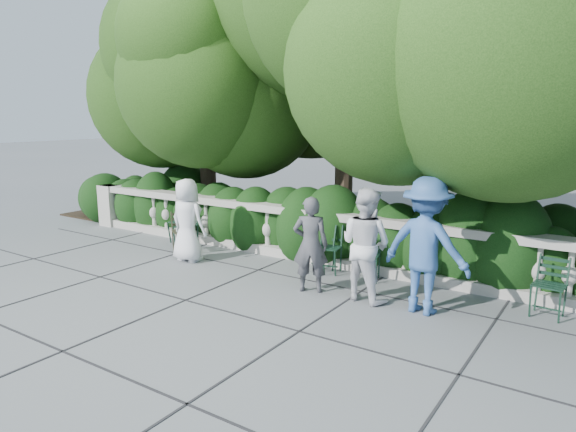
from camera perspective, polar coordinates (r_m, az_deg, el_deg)
The scene contains 15 objects.
ground at distance 8.24m, azimuth -3.89°, elevation -7.98°, with size 90.00×90.00×0.00m, color #5A5E62.
balustrade at distance 9.54m, azimuth 2.66°, elevation -2.24°, with size 12.00×0.44×1.00m.
shrub_hedge at distance 10.67m, azimuth 5.96°, elevation -3.52°, with size 15.00×2.60×1.70m, color black, non-canonical shape.
tree_canopy at distance 10.28m, azimuth 10.53°, elevation 18.07°, with size 15.04×6.52×6.78m.
chair_a at distance 10.74m, azimuth -11.53°, elevation -3.59°, with size 0.44×0.48×0.84m, color black, non-canonical shape.
chair_b at distance 11.16m, azimuth -12.34°, elevation -3.06°, with size 0.44×0.48×0.84m, color black, non-canonical shape.
chair_c at distance 8.57m, azimuth 8.55°, elevation -7.31°, with size 0.44×0.48×0.84m, color black, non-canonical shape.
chair_d at distance 8.89m, azimuth 4.16°, elevation -6.53°, with size 0.44×0.48×0.84m, color black, non-canonical shape.
chair_e at distance 8.95m, azimuth 3.05°, elevation -6.39°, with size 0.44×0.48×0.84m, color black, non-canonical shape.
chair_f at distance 7.81m, azimuth 26.51°, elevation -10.29°, with size 0.44×0.48×0.84m, color black, non-canonical shape.
chair_weathered at distance 10.28m, azimuth -11.28°, elevation -4.26°, with size 0.44×0.48×0.84m, color black, non-canonical shape.
person_businessman at distance 9.69m, azimuth -11.11°, elevation -0.47°, with size 0.76×0.49×1.55m, color white.
person_woman_grey at distance 7.88m, azimuth 2.52°, elevation -3.19°, with size 0.55×0.36×1.49m, color #434449.
person_casual_man at distance 7.60m, azimuth 8.60°, elevation -3.13°, with size 0.82×0.64×1.68m, color white.
person_older_blue at distance 7.26m, azimuth 15.11°, elevation -3.22°, with size 1.22×0.70×1.89m, color #335B9B.
Camera 1 is at (4.76, -6.16, 2.72)m, focal length 32.00 mm.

